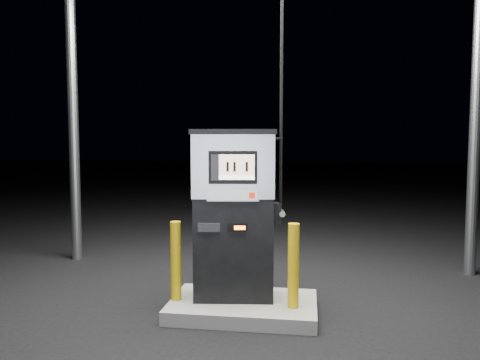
# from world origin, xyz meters

# --- Properties ---
(ground) EXTENTS (80.00, 80.00, 0.00)m
(ground) POSITION_xyz_m (0.00, 0.00, 0.00)
(ground) COLOR black
(ground) RESTS_ON ground
(pump_island) EXTENTS (1.60, 1.00, 0.15)m
(pump_island) POSITION_xyz_m (0.00, 0.00, 0.07)
(pump_island) COLOR slate
(pump_island) RESTS_ON ground
(fuel_dispenser) EXTENTS (1.06, 0.66, 3.89)m
(fuel_dispenser) POSITION_xyz_m (-0.12, 0.10, 1.11)
(fuel_dispenser) COLOR black
(fuel_dispenser) RESTS_ON pump_island
(bollard_left) EXTENTS (0.15, 0.15, 0.87)m
(bollard_left) POSITION_xyz_m (-0.74, -0.08, 0.59)
(bollard_left) COLOR gold
(bollard_left) RESTS_ON pump_island
(bollard_right) EXTENTS (0.14, 0.14, 0.89)m
(bollard_right) POSITION_xyz_m (0.55, -0.14, 0.60)
(bollard_right) COLOR gold
(bollard_right) RESTS_ON pump_island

